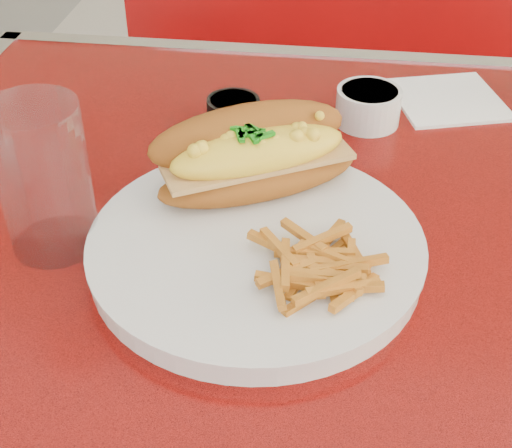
# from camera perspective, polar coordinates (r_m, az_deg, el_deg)

# --- Properties ---
(diner_table) EXTENTS (1.23, 0.83, 0.77)m
(diner_table) POSITION_cam_1_polar(r_m,az_deg,el_deg) (0.82, 12.22, -9.41)
(diner_table) COLOR red
(diner_table) RESTS_ON ground
(booth_bench_far) EXTENTS (1.20, 0.51, 0.90)m
(booth_bench_far) POSITION_cam_1_polar(r_m,az_deg,el_deg) (1.65, 9.69, 3.52)
(booth_bench_far) COLOR maroon
(booth_bench_far) RESTS_ON ground
(dinner_plate) EXTENTS (0.34, 0.34, 0.02)m
(dinner_plate) POSITION_cam_1_polar(r_m,az_deg,el_deg) (0.66, 0.00, -1.91)
(dinner_plate) COLOR silver
(dinner_plate) RESTS_ON diner_table
(mac_hoagie) EXTENTS (0.23, 0.18, 0.09)m
(mac_hoagie) POSITION_cam_1_polar(r_m,az_deg,el_deg) (0.70, -0.11, 5.61)
(mac_hoagie) COLOR #935017
(mac_hoagie) RESTS_ON dinner_plate
(fries_pile) EXTENTS (0.10, 0.10, 0.03)m
(fries_pile) POSITION_cam_1_polar(r_m,az_deg,el_deg) (0.61, 4.71, -3.12)
(fries_pile) COLOR orange
(fries_pile) RESTS_ON dinner_plate
(fork) EXTENTS (0.08, 0.14, 0.00)m
(fork) POSITION_cam_1_polar(r_m,az_deg,el_deg) (0.64, 5.55, -2.44)
(fork) COLOR silver
(fork) RESTS_ON dinner_plate
(gravy_ramekin) EXTENTS (0.10, 0.10, 0.04)m
(gravy_ramekin) POSITION_cam_1_polar(r_m,az_deg,el_deg) (0.87, 8.97, 9.37)
(gravy_ramekin) COLOR silver
(gravy_ramekin) RESTS_ON diner_table
(sauce_cup_left) EXTENTS (0.08, 0.08, 0.03)m
(sauce_cup_left) POSITION_cam_1_polar(r_m,az_deg,el_deg) (0.86, -1.82, 9.11)
(sauce_cup_left) COLOR black
(sauce_cup_left) RESTS_ON diner_table
(water_tumbler) EXTENTS (0.08, 0.08, 0.15)m
(water_tumbler) POSITION_cam_1_polar(r_m,az_deg,el_deg) (0.67, -16.59, 3.51)
(water_tumbler) COLOR #C4EAFC
(water_tumbler) RESTS_ON diner_table
(paper_napkin) EXTENTS (0.16, 0.16, 0.00)m
(paper_napkin) POSITION_cam_1_polar(r_m,az_deg,el_deg) (0.95, 15.07, 9.61)
(paper_napkin) COLOR white
(paper_napkin) RESTS_ON diner_table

